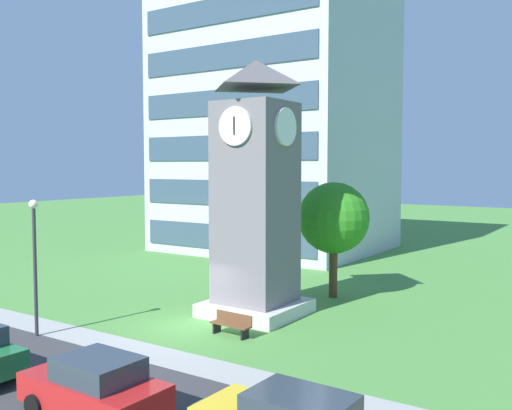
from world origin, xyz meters
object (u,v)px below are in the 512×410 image
tree_streetside (334,218)px  park_bench (232,324)px  clock_tower (256,202)px  street_lamp (35,251)px  parked_car_red (95,387)px

tree_streetside → park_bench: bearing=-92.7°
clock_tower → park_bench: size_ratio=6.20×
clock_tower → street_lamp: bearing=-125.7°
clock_tower → parked_car_red: bearing=-77.9°
park_bench → street_lamp: street_lamp is taller
clock_tower → parked_car_red: (2.40, -11.22, -4.24)m
clock_tower → park_bench: bearing=-72.7°
street_lamp → parked_car_red: street_lamp is taller
street_lamp → parked_car_red: 8.99m
tree_streetside → parked_car_red: tree_streetside is taller
street_lamp → tree_streetside: (6.77, 12.56, 0.67)m
tree_streetside → parked_car_red: bearing=-86.4°
clock_tower → parked_car_red: size_ratio=2.71×
clock_tower → parked_car_red: 12.23m
clock_tower → park_bench: clock_tower is taller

